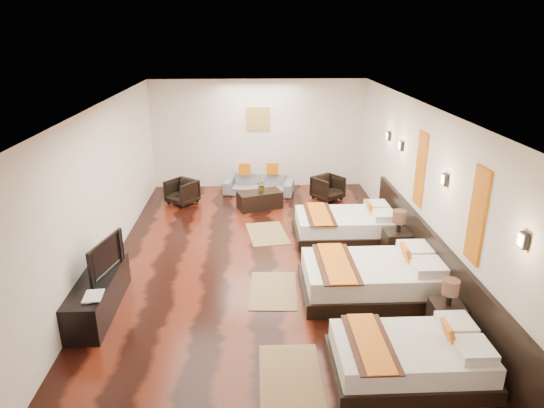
{
  "coord_description": "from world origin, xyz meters",
  "views": [
    {
      "loc": [
        -0.21,
        -7.57,
        3.99
      ],
      "look_at": [
        0.15,
        0.29,
        1.1
      ],
      "focal_mm": 31.7,
      "sensor_mm": 36.0,
      "label": 1
    }
  ],
  "objects_px": {
    "bed_mid": "(373,278)",
    "coffee_table": "(260,200)",
    "bed_far": "(346,225)",
    "nightstand_a": "(447,315)",
    "bed_near": "(411,358)",
    "armchair_left": "(182,192)",
    "book": "(84,297)",
    "tv": "(101,256)",
    "sofa": "(259,184)",
    "nightstand_b": "(397,241)",
    "armchair_right": "(328,188)",
    "figurine": "(109,247)",
    "tv_console": "(99,294)",
    "table_plant": "(262,186)"
  },
  "relations": [
    {
      "from": "bed_mid",
      "to": "coffee_table",
      "type": "height_order",
      "value": "bed_mid"
    },
    {
      "from": "bed_far",
      "to": "nightstand_a",
      "type": "distance_m",
      "value": 3.39
    },
    {
      "from": "bed_near",
      "to": "armchair_left",
      "type": "relative_size",
      "value": 2.92
    },
    {
      "from": "bed_mid",
      "to": "nightstand_a",
      "type": "bearing_deg",
      "value": -55.48
    },
    {
      "from": "nightstand_a",
      "to": "book",
      "type": "relative_size",
      "value": 2.46
    },
    {
      "from": "bed_near",
      "to": "coffee_table",
      "type": "xyz_separation_m",
      "value": [
        -1.71,
        5.89,
        -0.05
      ]
    },
    {
      "from": "tv",
      "to": "sofa",
      "type": "relative_size",
      "value": 0.54
    },
    {
      "from": "nightstand_a",
      "to": "armchair_left",
      "type": "distance_m",
      "value": 6.98
    },
    {
      "from": "coffee_table",
      "to": "nightstand_b",
      "type": "bearing_deg",
      "value": -47.93
    },
    {
      "from": "bed_far",
      "to": "bed_near",
      "type": "bearing_deg",
      "value": -90.02
    },
    {
      "from": "armchair_right",
      "to": "coffee_table",
      "type": "distance_m",
      "value": 1.78
    },
    {
      "from": "bed_near",
      "to": "armchair_right",
      "type": "height_order",
      "value": "bed_near"
    },
    {
      "from": "bed_near",
      "to": "figurine",
      "type": "height_order",
      "value": "figurine"
    },
    {
      "from": "sofa",
      "to": "armchair_right",
      "type": "xyz_separation_m",
      "value": [
        1.69,
        -0.52,
        0.04
      ]
    },
    {
      "from": "tv",
      "to": "tv_console",
      "type": "bearing_deg",
      "value": 176.46
    },
    {
      "from": "figurine",
      "to": "table_plant",
      "type": "distance_m",
      "value": 4.39
    },
    {
      "from": "armchair_left",
      "to": "tv",
      "type": "bearing_deg",
      "value": -58.77
    },
    {
      "from": "bed_mid",
      "to": "figurine",
      "type": "xyz_separation_m",
      "value": [
        -4.2,
        0.47,
        0.41
      ]
    },
    {
      "from": "armchair_right",
      "to": "nightstand_b",
      "type": "bearing_deg",
      "value": -112.54
    },
    {
      "from": "tv",
      "to": "armchair_right",
      "type": "bearing_deg",
      "value": -28.12
    },
    {
      "from": "nightstand_b",
      "to": "tv_console",
      "type": "distance_m",
      "value": 5.18
    },
    {
      "from": "sofa",
      "to": "coffee_table",
      "type": "relative_size",
      "value": 1.75
    },
    {
      "from": "book",
      "to": "table_plant",
      "type": "xyz_separation_m",
      "value": [
        2.55,
        4.89,
        -0.03
      ]
    },
    {
      "from": "bed_mid",
      "to": "sofa",
      "type": "bearing_deg",
      "value": 108.74
    },
    {
      "from": "tv",
      "to": "table_plant",
      "type": "xyz_separation_m",
      "value": [
        2.5,
        4.16,
        -0.29
      ]
    },
    {
      "from": "bed_far",
      "to": "book",
      "type": "distance_m",
      "value": 5.2
    },
    {
      "from": "nightstand_b",
      "to": "bed_near",
      "type": "bearing_deg",
      "value": -103.36
    },
    {
      "from": "book",
      "to": "armchair_left",
      "type": "distance_m",
      "value": 5.28
    },
    {
      "from": "tv",
      "to": "figurine",
      "type": "bearing_deg",
      "value": 18.46
    },
    {
      "from": "tv_console",
      "to": "armchair_right",
      "type": "bearing_deg",
      "value": 48.93
    },
    {
      "from": "nightstand_b",
      "to": "figurine",
      "type": "bearing_deg",
      "value": -170.86
    },
    {
      "from": "tv_console",
      "to": "tv",
      "type": "xyz_separation_m",
      "value": [
        0.05,
        0.16,
        0.55
      ]
    },
    {
      "from": "figurine",
      "to": "coffee_table",
      "type": "distance_m",
      "value": 4.34
    },
    {
      "from": "sofa",
      "to": "table_plant",
      "type": "height_order",
      "value": "table_plant"
    },
    {
      "from": "tv",
      "to": "sofa",
      "type": "xyz_separation_m",
      "value": [
        2.44,
        5.15,
        -0.57
      ]
    },
    {
      "from": "bed_far",
      "to": "nightstand_b",
      "type": "xyz_separation_m",
      "value": [
        0.75,
        -0.95,
        0.06
      ]
    },
    {
      "from": "bed_mid",
      "to": "bed_near",
      "type": "bearing_deg",
      "value": -90.12
    },
    {
      "from": "coffee_table",
      "to": "armchair_left",
      "type": "bearing_deg",
      "value": 167.84
    },
    {
      "from": "sofa",
      "to": "armchair_right",
      "type": "bearing_deg",
      "value": -6.64
    },
    {
      "from": "tv_console",
      "to": "book",
      "type": "height_order",
      "value": "book"
    },
    {
      "from": "tv_console",
      "to": "tv",
      "type": "distance_m",
      "value": 0.57
    },
    {
      "from": "nightstand_b",
      "to": "tv_console",
      "type": "bearing_deg",
      "value": -162.65
    },
    {
      "from": "tv_console",
      "to": "armchair_right",
      "type": "xyz_separation_m",
      "value": [
        4.18,
        4.8,
        0.02
      ]
    },
    {
      "from": "book",
      "to": "table_plant",
      "type": "distance_m",
      "value": 5.51
    },
    {
      "from": "tv",
      "to": "bed_far",
      "type": "bearing_deg",
      "value": -47.04
    },
    {
      "from": "bed_near",
      "to": "bed_mid",
      "type": "xyz_separation_m",
      "value": [
        0.0,
        1.9,
        0.04
      ]
    },
    {
      "from": "tv",
      "to": "book",
      "type": "height_order",
      "value": "tv"
    },
    {
      "from": "tv_console",
      "to": "tv",
      "type": "relative_size",
      "value": 1.91
    },
    {
      "from": "bed_near",
      "to": "bed_far",
      "type": "bearing_deg",
      "value": 89.98
    },
    {
      "from": "bed_far",
      "to": "coffee_table",
      "type": "distance_m",
      "value": 2.46
    }
  ]
}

